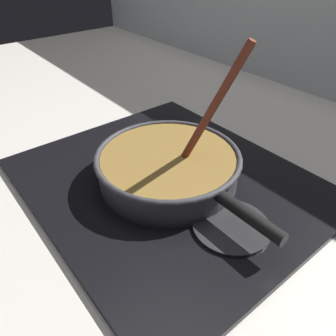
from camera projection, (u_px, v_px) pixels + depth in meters
The scene contains 5 objects.
ground at pixel (88, 213), 0.62m from camera, with size 2.40×1.60×0.04m, color beige.
hob_plate at pixel (168, 182), 0.65m from camera, with size 0.56×0.48×0.01m, color black.
burner_ring at pixel (168, 178), 0.64m from camera, with size 0.18×0.18×0.01m, color #592D0C.
spare_burner at pixel (231, 226), 0.54m from camera, with size 0.13×0.13×0.01m, color #262628.
cooking_pan at pixel (169, 166), 0.63m from camera, with size 0.39×0.28×0.27m.
Camera 1 is at (0.45, -0.17, 0.41)m, focal length 35.35 mm.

